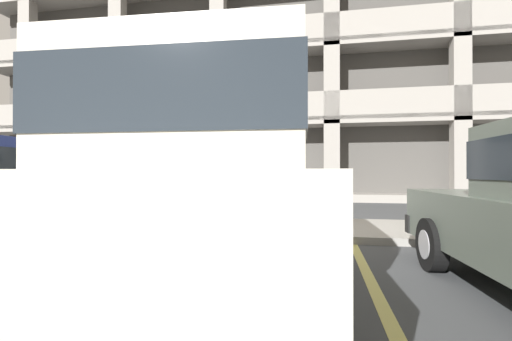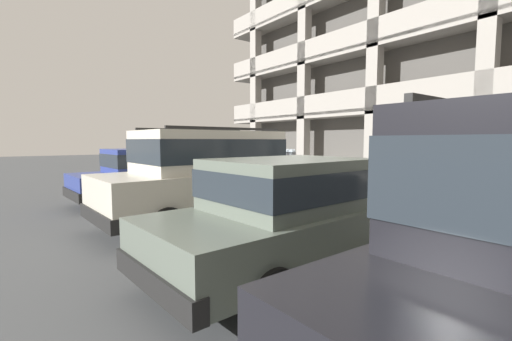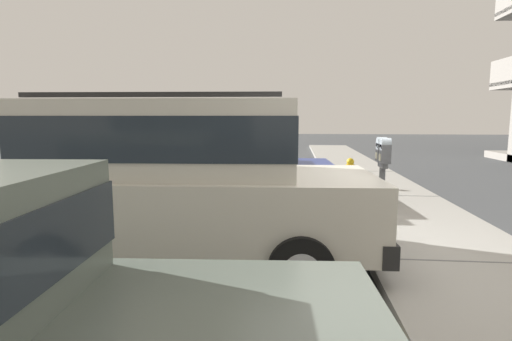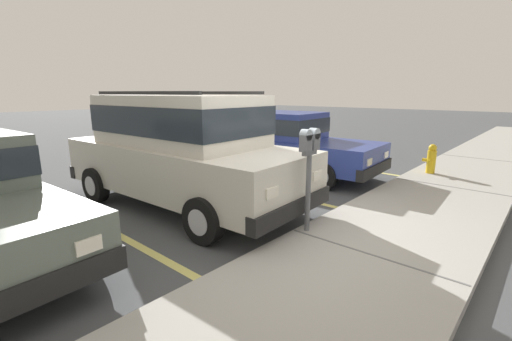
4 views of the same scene
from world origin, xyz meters
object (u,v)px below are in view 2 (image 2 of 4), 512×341
(silver_suv, at_px, (211,173))
(dark_hatchback, at_px, (299,212))
(red_sedan, at_px, (151,174))
(parking_meter_near, at_px, (289,163))
(fire_hydrant, at_px, (209,175))

(silver_suv, relative_size, dark_hatchback, 1.06)
(dark_hatchback, bearing_deg, red_sedan, 174.17)
(dark_hatchback, relative_size, parking_meter_near, 3.19)
(red_sedan, xyz_separation_m, fire_hydrant, (-1.90, 2.91, -0.36))
(silver_suv, height_order, fire_hydrant, silver_suv)
(red_sedan, relative_size, dark_hatchback, 1.00)
(red_sedan, height_order, dark_hatchback, same)
(red_sedan, bearing_deg, parking_meter_near, 37.29)
(silver_suv, height_order, dark_hatchback, silver_suv)
(fire_hydrant, bearing_deg, dark_hatchback, -20.99)
(dark_hatchback, relative_size, fire_hydrant, 6.54)
(silver_suv, height_order, parking_meter_near, silver_suv)
(dark_hatchback, xyz_separation_m, fire_hydrant, (-8.30, 3.18, -0.36))
(silver_suv, relative_size, red_sedan, 1.06)
(silver_suv, bearing_deg, dark_hatchback, -10.21)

